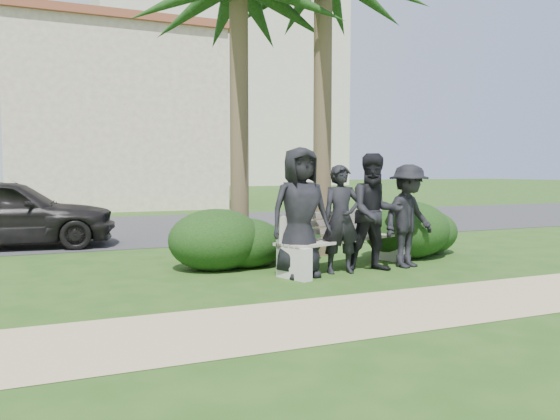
# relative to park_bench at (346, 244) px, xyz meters

# --- Properties ---
(ground) EXTENTS (160.00, 160.00, 0.00)m
(ground) POSITION_rel_park_bench_xyz_m (-0.65, -0.60, -0.39)
(ground) COLOR #224714
(ground) RESTS_ON ground
(footpath) EXTENTS (30.00, 1.60, 0.01)m
(footpath) POSITION_rel_park_bench_xyz_m (-0.65, -2.40, -0.39)
(footpath) COLOR tan
(footpath) RESTS_ON ground
(asphalt_street) EXTENTS (160.00, 8.00, 0.01)m
(asphalt_street) POSITION_rel_park_bench_xyz_m (-0.65, 7.40, -0.39)
(asphalt_street) COLOR #2D2D30
(asphalt_street) RESTS_ON ground
(stucco_bldg_right) EXTENTS (8.40, 8.40, 7.30)m
(stucco_bldg_right) POSITION_rel_park_bench_xyz_m (-1.65, 17.40, 3.28)
(stucco_bldg_right) COLOR tan
(stucco_bldg_right) RESTS_ON ground
(hotel_tower) EXTENTS (26.00, 18.00, 37.30)m
(hotel_tower) POSITION_rel_park_bench_xyz_m (13.35, 54.40, 13.02)
(hotel_tower) COLOR beige
(hotel_tower) RESTS_ON ground
(park_bench) EXTENTS (2.63, 1.36, 0.86)m
(park_bench) POSITION_rel_park_bench_xyz_m (0.00, 0.00, 0.00)
(park_bench) COLOR gray
(park_bench) RESTS_ON ground
(man_a) EXTENTS (0.91, 0.60, 1.84)m
(man_a) POSITION_rel_park_bench_xyz_m (-0.93, -0.30, 0.53)
(man_a) COLOR black
(man_a) RESTS_ON ground
(man_b) EXTENTS (0.64, 0.47, 1.60)m
(man_b) POSITION_rel_park_bench_xyz_m (-0.25, -0.30, 0.41)
(man_b) COLOR black
(man_b) RESTS_ON ground
(man_c) EXTENTS (0.98, 0.83, 1.77)m
(man_c) POSITION_rel_park_bench_xyz_m (0.29, -0.35, 0.50)
(man_c) COLOR black
(man_c) RESTS_ON ground
(man_d) EXTENTS (1.16, 0.86, 1.61)m
(man_d) POSITION_rel_park_bench_xyz_m (0.96, -0.27, 0.42)
(man_d) COLOR black
(man_d) RESTS_ON ground
(hedge_b) EXTENTS (1.47, 1.22, 0.96)m
(hedge_b) POSITION_rel_park_bench_xyz_m (-1.86, 0.74, 0.09)
(hedge_b) COLOR black
(hedge_b) RESTS_ON ground
(hedge_c) EXTENTS (1.22, 1.00, 0.79)m
(hedge_c) POSITION_rel_park_bench_xyz_m (-1.37, 0.75, 0.01)
(hedge_c) COLOR black
(hedge_c) RESTS_ON ground
(hedge_d) EXTENTS (1.05, 0.87, 0.68)m
(hedge_d) POSITION_rel_park_bench_xyz_m (-0.44, 1.07, -0.05)
(hedge_d) COLOR black
(hedge_d) RESTS_ON ground
(hedge_e) EXTENTS (1.57, 1.30, 1.03)m
(hedge_e) POSITION_rel_park_bench_xyz_m (1.53, 0.56, 0.13)
(hedge_e) COLOR black
(hedge_e) RESTS_ON ground
(hedge_f) EXTENTS (1.28, 1.06, 0.83)m
(hedge_f) POSITION_rel_park_bench_xyz_m (2.10, 0.81, 0.03)
(hedge_f) COLOR black
(hedge_f) RESTS_ON ground
(car_a) EXTENTS (4.21, 2.04, 1.38)m
(car_a) POSITION_rel_park_bench_xyz_m (-5.00, 4.56, 0.30)
(car_a) COLOR black
(car_a) RESTS_ON ground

